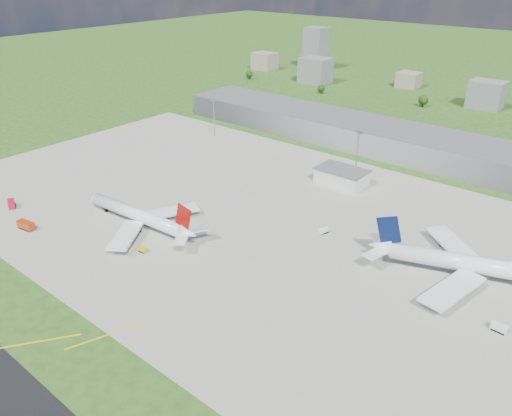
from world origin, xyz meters
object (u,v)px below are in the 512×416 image
Objects in this scene: airliner_blue_quad at (481,266)px; fire_truck at (26,225)px; van_white_near at (324,231)px; van_white_far at (499,328)px; crash_tender at (11,204)px; airliner_red_twin at (141,216)px; tug_yellow at (143,250)px.

fire_truck is (-171.16, -90.44, -4.01)m from airliner_blue_quad.
van_white_near is 82.32m from van_white_far.
crash_tender is 1.41× the size of van_white_far.
airliner_blue_quad reaches higher than airliner_red_twin.
airliner_blue_quad is 8.66× the size of fire_truck.
airliner_blue_quad is 30.94m from van_white_far.
airliner_blue_quad reaches higher than crash_tender.
tug_yellow is at bearing 157.29° from van_white_near.
crash_tender is 220.67m from van_white_far.
airliner_blue_quad is at bearing 47.60° from crash_tender.
fire_truck is at bearing -171.75° from airliner_blue_quad.
tug_yellow is (-114.94, -69.40, -4.93)m from airliner_blue_quad.
van_white_far is at bearing -79.99° from airliner_blue_quad.
airliner_red_twin is 150.93m from van_white_far.
airliner_blue_quad is 215.05m from crash_tender.
van_white_near is (133.04, 76.17, -0.58)m from crash_tender.
airliner_red_twin is at bearing -177.02° from airliner_blue_quad.
fire_truck is at bearing -166.91° from tug_yellow.
fire_truck is 2.20× the size of tug_yellow.
van_white_near is at bearing 167.08° from airliner_blue_quad.
airliner_blue_quad is 134.36m from tug_yellow.
airliner_red_twin reaches higher than fire_truck.
tug_yellow is at bearing -158.30° from van_white_far.
fire_truck is 1.22× the size of crash_tender.
fire_truck is 27.66m from crash_tender.
airliner_blue_quad is 16.10× the size of van_white_near.
airliner_red_twin is 14.19× the size of van_white_near.
crash_tender is at bearing -161.50° from van_white_far.
fire_truck reaches higher than tug_yellow.
airliner_red_twin is 9.33× the size of crash_tender.
airliner_blue_quad is at bearing 23.69° from tug_yellow.
airliner_red_twin is at bearing 141.29° from van_white_near.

